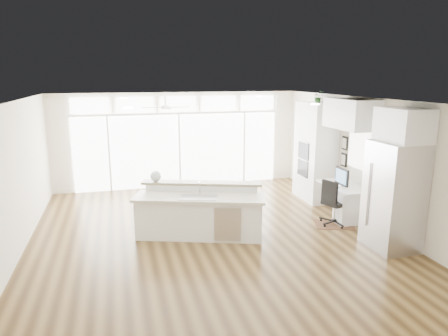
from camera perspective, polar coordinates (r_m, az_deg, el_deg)
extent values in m
cube|color=#3E2A13|center=(8.12, -1.77, -9.85)|extent=(7.00, 8.00, 0.02)
cube|color=white|center=(7.49, -1.91, 9.62)|extent=(7.00, 8.00, 0.02)
cube|color=silver|center=(11.55, -6.48, 4.00)|extent=(7.00, 0.04, 2.70)
cube|color=silver|center=(4.12, 11.60, -13.10)|extent=(7.00, 0.04, 2.70)
cube|color=silver|center=(7.70, -28.09, -2.02)|extent=(0.04, 8.00, 2.70)
cube|color=silver|center=(9.14, 20.03, 0.91)|extent=(0.04, 8.00, 2.70)
cube|color=white|center=(11.54, -6.39, 2.49)|extent=(5.80, 0.06, 2.08)
cube|color=white|center=(11.37, -6.56, 9.09)|extent=(5.90, 0.06, 0.40)
cube|color=white|center=(9.32, 18.87, 2.47)|extent=(0.04, 0.85, 0.85)
cube|color=white|center=(10.17, -8.39, 9.15)|extent=(1.16, 1.16, 0.32)
cube|color=white|center=(7.69, -2.26, 9.56)|extent=(3.40, 3.00, 0.02)
cube|color=white|center=(10.49, 12.89, 2.29)|extent=(0.64, 1.20, 2.50)
cube|color=white|center=(9.42, 16.68, -4.61)|extent=(0.72, 1.30, 0.76)
cube|color=white|center=(9.06, 17.71, 7.39)|extent=(0.64, 1.30, 0.64)
cube|color=silver|center=(7.95, 23.08, -3.70)|extent=(0.76, 0.90, 2.00)
cube|color=white|center=(7.74, 24.29, 5.62)|extent=(0.64, 0.90, 0.60)
cube|color=black|center=(9.86, 16.81, 2.27)|extent=(0.06, 0.22, 0.80)
cube|color=white|center=(7.97, -3.53, -6.31)|extent=(2.75, 1.76, 1.02)
cube|color=#381D11|center=(9.03, 15.48, -7.80)|extent=(0.96, 0.82, 0.01)
cube|color=black|center=(8.92, 15.62, -4.75)|extent=(0.65, 0.62, 0.99)
sphere|color=silver|center=(8.33, -9.73, -1.13)|extent=(0.26, 0.26, 0.22)
cube|color=black|center=(9.22, 16.50, -1.16)|extent=(0.09, 0.51, 0.42)
cube|color=silver|center=(9.18, 15.51, -2.46)|extent=(0.13, 0.33, 0.02)
imported|color=#285A26|center=(10.33, 13.28, 9.73)|extent=(0.28, 0.31, 0.22)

